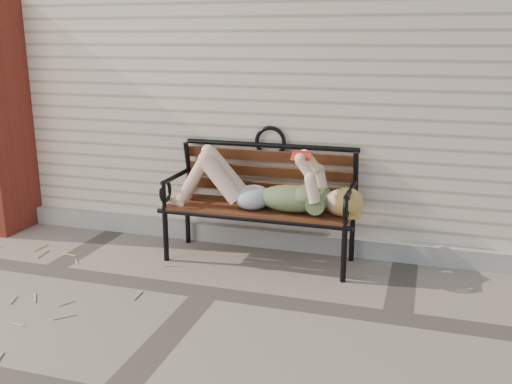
% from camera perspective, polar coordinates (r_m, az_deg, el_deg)
% --- Properties ---
extents(ground, '(80.00, 80.00, 0.00)m').
position_cam_1_polar(ground, '(3.91, -4.89, -9.97)').
color(ground, '#7B6A5E').
rests_on(ground, ground).
extents(house_wall, '(8.00, 4.00, 3.00)m').
position_cam_1_polar(house_wall, '(6.42, 5.08, 13.67)').
color(house_wall, beige).
rests_on(house_wall, ground).
extents(foundation_strip, '(8.00, 0.10, 0.15)m').
position_cam_1_polar(foundation_strip, '(4.73, -0.53, -4.40)').
color(foundation_strip, '#B0AC9F').
rests_on(foundation_strip, ground).
extents(garden_bench, '(1.55, 0.62, 1.00)m').
position_cam_1_polar(garden_bench, '(4.34, 0.66, 0.50)').
color(garden_bench, black).
rests_on(garden_bench, ground).
extents(reading_woman, '(1.46, 0.33, 0.46)m').
position_cam_1_polar(reading_woman, '(4.21, 0.35, 0.53)').
color(reading_woman, '#0B434D').
rests_on(reading_woman, ground).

